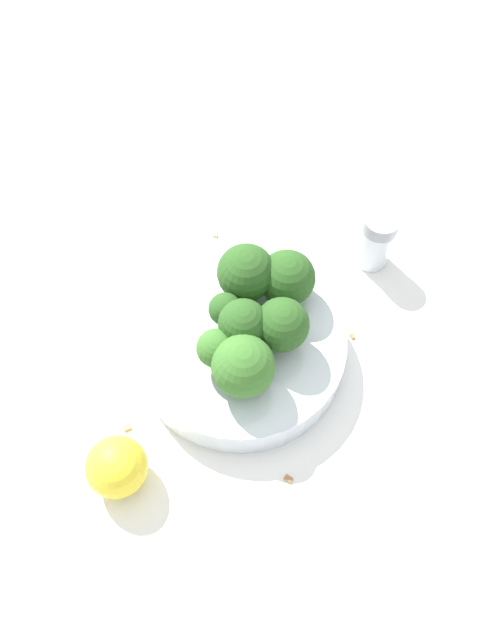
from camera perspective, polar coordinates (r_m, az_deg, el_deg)
The scene contains 15 objects.
ground_plane at distance 0.64m, azimuth 0.00°, elevation -3.24°, with size 3.00×3.00×0.00m, color white.
bowl at distance 0.63m, azimuth 0.00°, elevation -2.44°, with size 0.21×0.21×0.04m, color silver.
broccoli_floret_0 at distance 0.58m, azimuth 3.84°, elevation -0.47°, with size 0.05×0.05×0.06m.
broccoli_floret_1 at distance 0.61m, azimuth 4.30°, elevation 3.83°, with size 0.06×0.06×0.06m.
broccoli_floret_2 at distance 0.56m, azimuth 0.30°, elevation -4.28°, with size 0.06×0.06×0.06m.
broccoli_floret_3 at distance 0.57m, azimuth -2.20°, elevation -2.69°, with size 0.04×0.04×0.05m.
broccoli_floret_4 at distance 0.59m, azimuth -1.36°, elevation 0.85°, with size 0.03×0.03×0.05m.
broccoli_floret_5 at distance 0.58m, azimuth 0.46°, elevation -0.37°, with size 0.05×0.05×0.06m.
broccoli_floret_6 at distance 0.61m, azimuth 0.57°, elevation 4.29°, with size 0.06×0.06×0.07m.
pepper_shaker at distance 0.69m, azimuth 12.34°, elevation 7.14°, with size 0.04×0.04×0.07m.
lemon_wedge at distance 0.58m, azimuth -11.21°, elevation -13.03°, with size 0.06×0.06×0.06m, color yellow.
almond_crumb_0 at distance 0.66m, azimuth 10.26°, elevation -1.43°, with size 0.01×0.00×0.01m, color olive.
almond_crumb_1 at distance 0.59m, azimuth 4.46°, elevation -14.22°, with size 0.01×0.01×0.01m, color olive.
almond_crumb_2 at distance 0.73m, azimuth -2.27°, elevation 7.80°, with size 0.01×0.00×0.01m, color tan.
almond_crumb_3 at distance 0.62m, azimuth -10.34°, elevation -9.61°, with size 0.01×0.01×0.01m, color tan.
Camera 1 is at (-0.27, 0.12, 0.57)m, focal length 35.00 mm.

